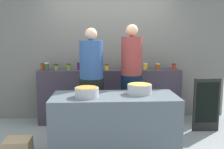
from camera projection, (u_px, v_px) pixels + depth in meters
The scene contains 23 objects.
ground at pixel (113, 146), 3.78m from camera, with size 12.00×12.00×0.00m, color gray.
storefront_wall at pixel (109, 44), 4.98m from camera, with size 4.80×0.12×3.00m, color slate.
display_shelf at pixel (110, 96), 4.79m from camera, with size 2.70×0.36×1.03m, color #39323F.
prep_table at pixel (115, 126), 3.42m from camera, with size 1.70×0.70×0.86m, color #505A63.
preserve_jar_0 at pixel (43, 67), 4.66m from camera, with size 0.08×0.08×0.13m.
preserve_jar_1 at pixel (47, 67), 4.57m from camera, with size 0.08×0.08×0.15m.
preserve_jar_2 at pixel (56, 67), 4.66m from camera, with size 0.09×0.09×0.11m.
preserve_jar_3 at pixel (69, 67), 4.63m from camera, with size 0.07×0.07×0.12m.
preserve_jar_4 at pixel (79, 66), 4.74m from camera, with size 0.09×0.09×0.13m.
preserve_jar_5 at pixel (85, 66), 4.61m from camera, with size 0.08×0.08×0.15m.
preserve_jar_6 at pixel (96, 67), 4.69m from camera, with size 0.09×0.09×0.10m.
preserve_jar_7 at pixel (107, 67), 4.66m from camera, with size 0.07×0.07×0.10m.
preserve_jar_8 at pixel (123, 67), 4.78m from camera, with size 0.07×0.07×0.10m.
preserve_jar_9 at pixel (129, 67), 4.69m from camera, with size 0.09×0.09×0.12m.
preserve_jar_10 at pixel (145, 66), 4.73m from camera, with size 0.09×0.09×0.12m.
preserve_jar_11 at pixel (158, 67), 4.72m from camera, with size 0.09×0.09×0.11m.
preserve_jar_12 at pixel (174, 66), 4.76m from camera, with size 0.08×0.08×0.11m.
cooking_pot_left at pixel (87, 92), 3.25m from camera, with size 0.31×0.31×0.13m.
cooking_pot_center at pixel (139, 89), 3.44m from camera, with size 0.34×0.34×0.14m.
cook_with_tongs at pixel (92, 89), 4.00m from camera, with size 0.39×0.39×1.79m.
cook_in_cap at pixel (131, 86), 4.13m from camera, with size 0.36×0.36×1.85m.
bread_crate at pixel (18, 147), 3.49m from camera, with size 0.36×0.31×0.23m, color tan.
chalkboard_sign at pixel (207, 105), 4.31m from camera, with size 0.46×0.05×0.94m.
Camera 1 is at (-0.21, -3.57, 1.64)m, focal length 39.67 mm.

